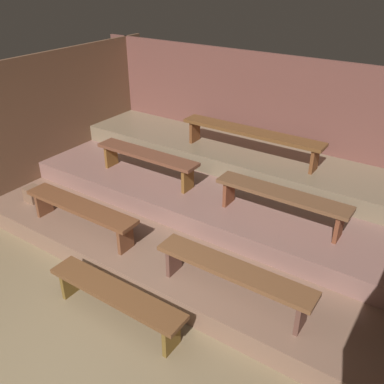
% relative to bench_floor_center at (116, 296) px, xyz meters
% --- Properties ---
extents(ground, '(6.74, 5.60, 0.08)m').
position_rel_bench_floor_center_xyz_m(ground, '(-0.14, 1.45, -0.38)').
color(ground, '#7E6A4C').
extents(wall_back, '(6.74, 0.06, 2.28)m').
position_rel_bench_floor_center_xyz_m(wall_back, '(-0.14, 3.88, 0.80)').
color(wall_back, brown).
rests_on(wall_back, ground).
extents(wall_left, '(0.06, 5.60, 2.28)m').
position_rel_bench_floor_center_xyz_m(wall_left, '(-3.14, 1.45, 0.80)').
color(wall_left, brown).
rests_on(wall_left, ground).
extents(platform_lower, '(5.94, 3.48, 0.28)m').
position_rel_bench_floor_center_xyz_m(platform_lower, '(-0.14, 2.10, -0.20)').
color(platform_lower, '#82604C').
rests_on(platform_lower, ground).
extents(platform_middle, '(5.94, 2.37, 0.28)m').
position_rel_bench_floor_center_xyz_m(platform_middle, '(-0.14, 2.66, 0.08)').
color(platform_middle, '#896158').
rests_on(platform_middle, platform_lower).
extents(platform_upper, '(5.94, 1.15, 0.28)m').
position_rel_bench_floor_center_xyz_m(platform_upper, '(-0.14, 3.27, 0.36)').
color(platform_upper, '#7C6B52').
rests_on(platform_upper, platform_middle).
extents(bench_floor_center, '(1.74, 0.32, 0.41)m').
position_rel_bench_floor_center_xyz_m(bench_floor_center, '(0.00, 0.00, 0.00)').
color(bench_floor_center, brown).
rests_on(bench_floor_center, ground).
extents(bench_lower_left, '(1.81, 0.32, 0.41)m').
position_rel_bench_floor_center_xyz_m(bench_lower_left, '(-1.31, 0.75, 0.28)').
color(bench_lower_left, brown).
rests_on(bench_lower_left, platform_lower).
extents(bench_lower_right, '(1.81, 0.32, 0.41)m').
position_rel_bench_floor_center_xyz_m(bench_lower_right, '(1.03, 0.75, 0.28)').
color(bench_lower_right, brown).
rests_on(bench_lower_right, platform_lower).
extents(bench_middle_left, '(1.76, 0.32, 0.41)m').
position_rel_bench_floor_center_xyz_m(bench_middle_left, '(-1.25, 2.09, 0.56)').
color(bench_middle_left, brown).
rests_on(bench_middle_left, platform_middle).
extents(bench_middle_right, '(1.76, 0.32, 0.41)m').
position_rel_bench_floor_center_xyz_m(bench_middle_right, '(0.97, 2.09, 0.56)').
color(bench_middle_right, brown).
rests_on(bench_middle_right, platform_middle).
extents(bench_upper_center, '(2.31, 0.32, 0.41)m').
position_rel_bench_floor_center_xyz_m(bench_upper_center, '(-0.04, 3.16, 0.85)').
color(bench_upper_center, brown).
rests_on(bench_upper_center, platform_upper).
extents(wooden_crate_lower, '(0.22, 0.22, 0.22)m').
position_rel_bench_floor_center_xyz_m(wooden_crate_lower, '(-2.56, 0.91, 0.05)').
color(wooden_crate_lower, brown).
rests_on(wooden_crate_lower, platform_lower).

